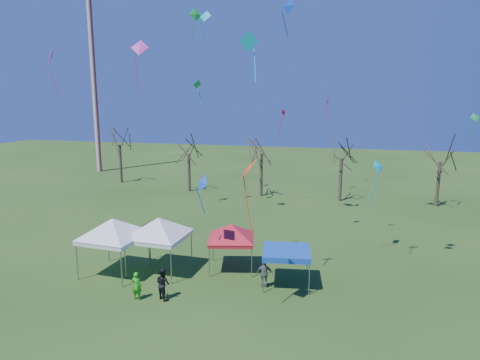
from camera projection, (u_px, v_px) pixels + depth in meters
The scene contains 27 objects.
ground at pixel (219, 299), 22.99m from camera, with size 140.00×140.00×0.00m, color #284917.
radio_mast at pixel (94, 83), 59.43m from camera, with size 0.70×0.70×25.00m, color silver.
tree_0 at pixel (119, 131), 52.64m from camera, with size 3.83×3.83×8.44m.
tree_1 at pixel (188, 141), 47.85m from camera, with size 3.42×3.42×7.54m.
tree_2 at pixel (262, 138), 45.55m from camera, with size 3.71×3.71×8.18m.
tree_3 at pixel (342, 143), 43.34m from camera, with size 3.59×3.59×7.91m.
tree_4 at pixel (442, 145), 41.15m from camera, with size 3.58×3.58×7.89m.
tent_white_west at pixel (112, 222), 25.72m from camera, with size 4.59×4.59×4.06m.
tent_white_mid at pixel (158, 221), 26.09m from camera, with size 4.53×4.53×4.00m.
tent_red at pixel (231, 227), 26.52m from camera, with size 3.78×3.78×3.40m.
tent_blue at pixel (287, 253), 24.48m from camera, with size 3.00×3.00×2.11m.
person_dark at pixel (163, 284), 22.91m from camera, with size 0.85×0.66×1.74m, color black.
person_green at pixel (137, 286), 22.86m from camera, with size 0.57×0.37×1.55m, color green.
person_grey at pixel (264, 274), 24.29m from camera, with size 0.96×0.40×1.64m, color slate.
kite_1 at pixel (202, 183), 23.82m from camera, with size 1.09×1.14×2.42m.
kite_2 at pixel (195, 15), 41.37m from camera, with size 1.21×1.29×3.37m.
kite_27 at pixel (249, 42), 20.88m from camera, with size 1.02×0.71×2.49m.
kite_22 at pixel (283, 113), 41.24m from camera, with size 0.74×0.86×2.42m.
kite_19 at pixel (327, 102), 36.81m from camera, with size 0.59×0.85×2.23m.
kite_11 at pixel (288, 6), 32.62m from camera, with size 1.17×1.02×2.79m.
kite_5 at pixel (248, 169), 19.40m from camera, with size 1.09×1.38×3.97m.
kite_12 at pixel (475, 118), 35.47m from camera, with size 1.01×0.86×2.64m.
kite_14 at pixel (51, 56), 28.67m from camera, with size 1.27×1.42×3.55m.
kite_24 at pixel (205, 16), 33.32m from camera, with size 1.09×0.74×2.62m.
kite_8 at pixel (140, 48), 27.22m from camera, with size 1.31×0.96×3.47m.
kite_13 at pixel (197, 85), 39.46m from camera, with size 0.92×1.08×2.44m.
kite_17 at pixel (378, 167), 28.49m from camera, with size 1.09×1.13×3.04m.
Camera 1 is at (6.10, -20.44, 10.78)m, focal length 32.00 mm.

